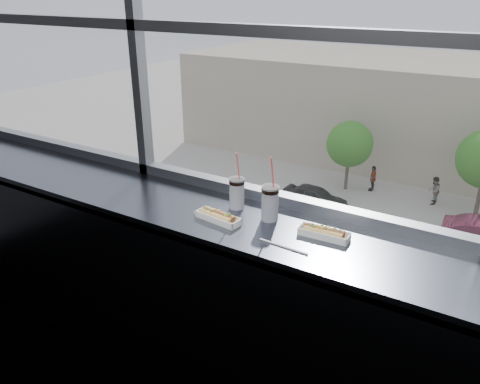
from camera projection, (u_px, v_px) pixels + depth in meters
The scene contains 16 objects.
wall_back_lower at pixel (283, 288), 2.78m from camera, with size 6.00×6.00×0.00m, color black.
counter at pixel (263, 230), 2.36m from camera, with size 6.00×0.55×0.06m, color slate.
counter_fascia at pixel (237, 341), 2.37m from camera, with size 6.00×0.04×1.04m, color slate.
hotdog_tray_left at pixel (218, 217), 2.38m from camera, with size 0.25×0.11×0.06m.
hotdog_tray_right at pixel (324, 232), 2.22m from camera, with size 0.25×0.09×0.06m.
soda_cup_left at pixel (237, 192), 2.49m from camera, with size 0.09×0.09×0.32m.
soda_cup_right at pixel (270, 201), 2.36m from camera, with size 0.09×0.09×0.35m.
loose_straw at pixel (283, 246), 2.14m from camera, with size 0.01×0.01×0.25m, color white.
wrapper at pixel (203, 213), 2.44m from camera, with size 0.10×0.07×0.02m, color silver.
street_asphalt at pixel (453, 278), 23.11m from camera, with size 80.00×10.00×0.06m, color black.
far_sidewalk at pixel (473, 216), 29.40m from camera, with size 80.00×6.00×0.04m, color #B2ADA3.
car_near_c at pixel (444, 304), 19.54m from camera, with size 5.94×2.47×1.98m, color #BD1B07.
car_far_a at pixel (315, 194), 30.12m from camera, with size 5.78×2.41×1.93m, color black.
pedestrian_b at pixel (434, 188), 30.61m from camera, with size 1.01×0.75×2.26m, color #66605B.
pedestrian_a at pixel (373, 176), 32.65m from camera, with size 0.98×0.73×2.20m, color #66605B.
tree_left at pixel (350, 144), 31.99m from camera, with size 3.19×3.19×4.98m.
Camera 1 is at (0.97, -0.62, 2.19)m, focal length 35.00 mm.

